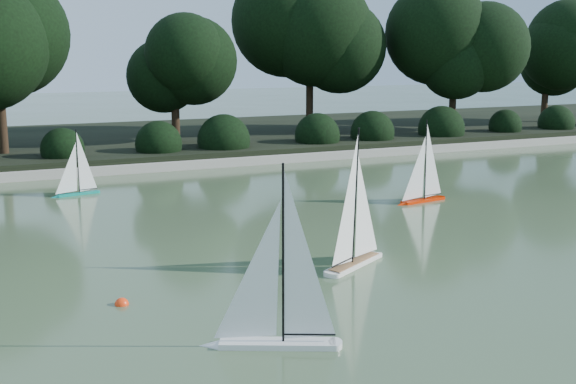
{
  "coord_description": "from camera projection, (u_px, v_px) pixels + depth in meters",
  "views": [
    {
      "loc": [
        -3.76,
        -5.89,
        2.5
      ],
      "look_at": [
        0.01,
        2.47,
        0.7
      ],
      "focal_mm": 45.0,
      "sensor_mm": 36.0,
      "label": 1
    }
  ],
  "objects": [
    {
      "name": "shrub_hedge",
      "position": [
        151.0,
        145.0,
        16.04
      ],
      "size": [
        29.1,
        1.1,
        1.1
      ],
      "color": "black",
      "rests_on": "ground"
    },
    {
      "name": "sailboat_white_b",
      "position": [
        359.0,
        242.0,
        8.56
      ],
      "size": [
        1.18,
        0.8,
        1.75
      ],
      "color": "white",
      "rests_on": "ground"
    },
    {
      "name": "sailboat_teal",
      "position": [
        73.0,
        184.0,
        12.67
      ],
      "size": [
        0.9,
        0.32,
        1.23
      ],
      "color": "#0A8574",
      "rests_on": "ground"
    },
    {
      "name": "race_buoy",
      "position": [
        122.0,
        305.0,
        7.23
      ],
      "size": [
        0.14,
        0.14,
        0.14
      ],
      "primitive_type": "sphere",
      "color": "#FF360D",
      "rests_on": "ground"
    },
    {
      "name": "pond_coping",
      "position": [
        161.0,
        166.0,
        15.3
      ],
      "size": [
        40.0,
        0.35,
        0.18
      ],
      "primitive_type": "cube",
      "color": "gray",
      "rests_on": "ground"
    },
    {
      "name": "tree_line",
      "position": [
        182.0,
        45.0,
        17.49
      ],
      "size": [
        26.31,
        3.93,
        4.39
      ],
      "color": "black",
      "rests_on": "ground"
    },
    {
      "name": "far_bank",
      "position": [
        123.0,
        142.0,
        18.87
      ],
      "size": [
        40.0,
        8.0,
        0.3
      ],
      "primitive_type": "cube",
      "color": "black",
      "rests_on": "ground"
    },
    {
      "name": "sailboat_white_a",
      "position": [
        266.0,
        317.0,
        6.15
      ],
      "size": [
        1.19,
        0.69,
        1.7
      ],
      "color": "silver",
      "rests_on": "ground"
    },
    {
      "name": "ground",
      "position": [
        388.0,
        303.0,
        7.27
      ],
      "size": [
        80.0,
        80.0,
        0.0
      ],
      "primitive_type": "plane",
      "color": "#3E5030",
      "rests_on": "ground"
    },
    {
      "name": "sailboat_orange",
      "position": [
        420.0,
        189.0,
        12.08
      ],
      "size": [
        1.07,
        0.34,
        1.46
      ],
      "color": "red",
      "rests_on": "ground"
    }
  ]
}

